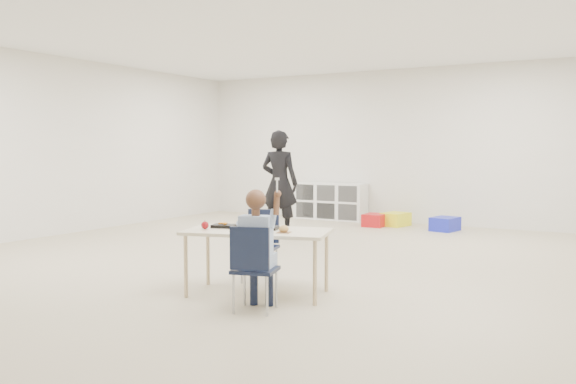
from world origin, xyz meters
The scene contains 16 objects.
room centered at (0.00, 0.00, 1.40)m, with size 9.00×9.02×2.80m.
table centered at (0.86, -1.46, 0.31)m, with size 1.45×1.00×0.61m.
chair_near centered at (1.15, -1.95, 0.36)m, with size 0.35×0.33×0.73m, color black, non-canonical shape.
chair_far centered at (0.57, -0.98, 0.36)m, with size 0.35×0.33×0.73m, color black, non-canonical shape.
child centered at (1.15, -1.95, 0.57)m, with size 0.49×0.49×1.15m, color #9EB6D6, non-canonical shape.
lunch_tray_near centered at (0.91, -1.39, 0.62)m, with size 0.22×0.16×0.03m, color black.
lunch_tray_far centered at (0.49, -1.48, 0.62)m, with size 0.22×0.16×0.03m, color black.
milk_carton centered at (0.92, -1.57, 0.66)m, with size 0.07×0.07×0.10m, color white.
bread_roll centered at (1.16, -1.50, 0.64)m, with size 0.09×0.09×0.07m, color #B38C49.
apple_near centered at (0.70, -1.46, 0.64)m, with size 0.07×0.07×0.07m, color maroon.
apple_far centered at (0.40, -1.65, 0.64)m, with size 0.07×0.07×0.07m, color maroon.
cubby_shelf centered at (-1.20, 4.28, 0.35)m, with size 1.40×0.40×0.70m, color white.
adult centered at (-0.95, 1.97, 0.82)m, with size 0.60×0.39×1.64m, color black.
bin_red centered at (-0.07, 3.74, 0.11)m, with size 0.35×0.45×0.22m, color red.
bin_yellow centered at (0.22, 3.98, 0.12)m, with size 0.37×0.48×0.23m, color #F7F41A.
bin_blue centered at (1.16, 3.78, 0.11)m, with size 0.36×0.46×0.23m, color #1A23C4.
Camera 1 is at (3.91, -6.18, 1.36)m, focal length 38.00 mm.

